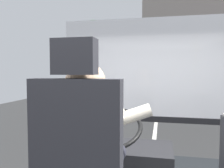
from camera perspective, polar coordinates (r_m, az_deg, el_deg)
ground at (r=10.65m, az=11.23°, el=-7.37°), size 18.00×44.00×0.06m
bus_driver at (r=1.45m, az=-5.59°, el=-13.97°), size 0.76×0.60×0.75m
steering_console at (r=2.57m, az=1.99°, el=-18.91°), size 1.10×1.01×0.85m
windshield_panel at (r=3.30m, az=9.02°, el=0.63°), size 2.50×0.08×1.48m
street_tree at (r=13.07m, az=-4.40°, el=10.09°), size 2.49×2.49×4.77m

